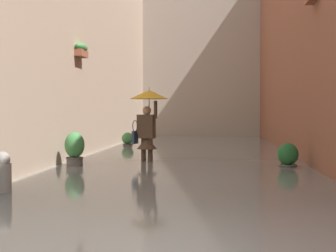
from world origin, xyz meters
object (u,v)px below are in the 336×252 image
potted_plant_mid_right (128,141)px  potted_plant_far_right (75,152)px  person_wading (148,114)px  mooring_bollard (2,179)px  potted_plant_far_left (288,158)px

potted_plant_mid_right → potted_plant_far_right: (0.08, 6.58, 0.15)m
person_wading → mooring_bollard: bearing=72.1°
potted_plant_far_right → mooring_bollard: (0.06, 3.86, -0.11)m
mooring_bollard → potted_plant_mid_right: bearing=-90.8°
potted_plant_far_left → mooring_bollard: bearing=39.9°
person_wading → mooring_bollard: size_ratio=2.42×
person_wading → potted_plant_far_left: (-3.28, 0.86, -0.99)m
potted_plant_mid_right → mooring_bollard: (0.14, 10.44, 0.05)m
potted_plant_far_right → mooring_bollard: bearing=89.2°
potted_plant_mid_right → potted_plant_far_left: 7.93m
potted_plant_far_right → potted_plant_mid_right: bearing=-90.7°
potted_plant_mid_right → potted_plant_far_right: size_ratio=0.70×
person_wading → potted_plant_far_left: person_wading is taller
potted_plant_mid_right → mooring_bollard: mooring_bollard is taller
potted_plant_mid_right → person_wading: bearing=104.9°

